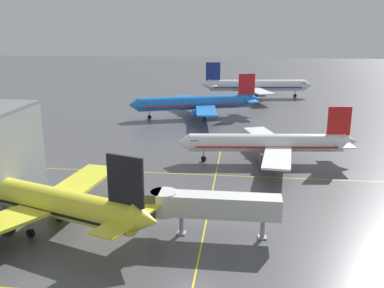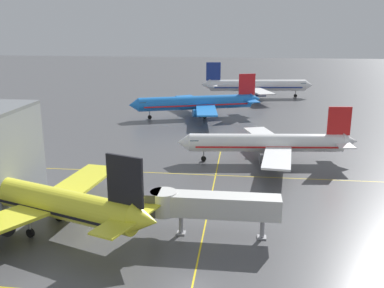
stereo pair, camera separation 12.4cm
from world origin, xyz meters
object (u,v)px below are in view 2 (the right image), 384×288
Objects in this scene: airliner_far_left_stand at (256,86)px; airliner_second_row at (268,143)px; airliner_third_row at (197,103)px; jet_bridge at (203,205)px; airliner_front_gate at (35,198)px.

airliner_second_row is at bearing -89.26° from airliner_far_left_stand.
airliner_third_row reaches higher than airliner_second_row.
airliner_far_left_stand is 2.40× the size of jet_bridge.
airliner_second_row is 0.86× the size of airliner_far_left_stand.
airliner_front_gate is 0.91× the size of airliner_far_left_stand.
airliner_front_gate is 110.60m from airliner_far_left_stand.
jet_bridge is (8.46, -70.74, 0.04)m from airliner_third_row.
jet_bridge is at bearing -106.54° from airliner_second_row.
airliner_front_gate is 72.21m from airliner_third_row.
airliner_front_gate is 2.19× the size of jet_bridge.
airliner_far_left_stand is (16.87, 35.44, 0.20)m from airliner_third_row.
airliner_far_left_stand is at bearing 74.22° from airliner_front_gate.
airliner_front_gate reaches higher than airliner_second_row.
airliner_third_row is at bearing 96.82° from jet_bridge.
airliner_far_left_stand is at bearing 85.47° from jet_bridge.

